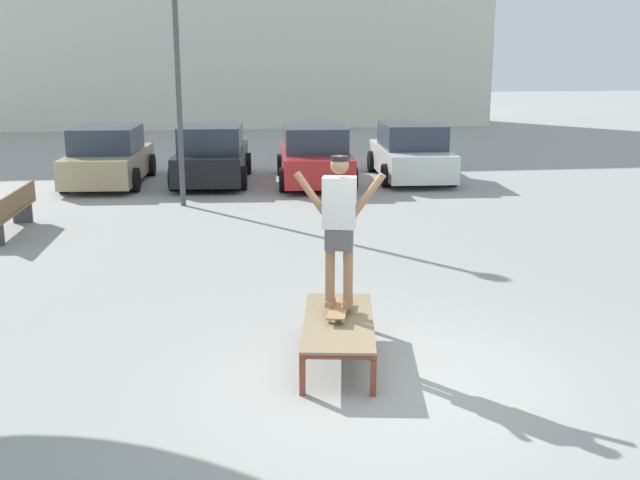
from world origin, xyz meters
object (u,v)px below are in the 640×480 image
object	(u,v)px
skate_box	(339,324)
park_bench	(10,210)
car_tan	(109,158)
skateboard	(339,308)
skater	(339,221)
car_white	(411,153)
car_black	(212,156)
light_post	(176,28)
car_red	(315,157)

from	to	relation	value
skate_box	park_bench	size ratio (longest dim) A/B	0.83
car_tan	skateboard	bearing A→B (deg)	-71.62
skater	car_white	xyz separation A→B (m)	(3.90, 11.99, -0.84)
car_black	park_bench	xyz separation A→B (m)	(-3.76, -5.51, -0.24)
light_post	car_tan	bearing A→B (deg)	121.89
skateboard	light_post	bearing A→B (deg)	102.90
car_red	light_post	bearing A→B (deg)	-141.67
skater	car_tan	bearing A→B (deg)	108.39
skateboard	park_bench	distance (m)	8.45
car_red	car_white	world-z (taller)	same
skate_box	skateboard	distance (m)	0.22
car_black	light_post	distance (m)	4.51
skater	light_post	bearing A→B (deg)	102.91
skateboard	park_bench	xyz separation A→B (m)	(-5.17, 6.69, -0.09)
skate_box	skater	world-z (taller)	skater
skater	car_black	distance (m)	12.30
car_red	light_post	xyz separation A→B (m)	(-3.31, -2.62, 3.13)
light_post	skateboard	bearing A→B (deg)	-77.10
skate_box	car_white	xyz separation A→B (m)	(3.93, 12.18, 0.28)
skater	light_post	distance (m)	9.53
skater	light_post	size ratio (longest dim) A/B	0.29
car_red	light_post	size ratio (longest dim) A/B	0.74
car_tan	park_bench	size ratio (longest dim) A/B	1.79
skater	car_black	xyz separation A→B (m)	(-1.41, 12.19, -0.84)
skateboard	skate_box	bearing A→B (deg)	-99.54
car_black	car_red	size ratio (longest dim) A/B	1.01
skate_box	park_bench	distance (m)	8.57
skateboard	car_red	distance (m)	11.71
skate_box	light_post	distance (m)	10.02
light_post	car_white	bearing A→B (deg)	26.48
skateboard	car_tan	world-z (taller)	car_tan
skater	car_black	world-z (taller)	skater
skateboard	car_black	size ratio (longest dim) A/B	0.19
car_red	car_white	size ratio (longest dim) A/B	1.00
car_black	skate_box	bearing A→B (deg)	-83.63
car_red	car_white	xyz separation A→B (m)	(2.66, 0.35, 0.00)
skateboard	car_tan	bearing A→B (deg)	108.38
skater	car_red	xyz separation A→B (m)	(1.25, 11.64, -0.84)
car_tan	park_bench	distance (m)	5.67
car_tan	car_red	distance (m)	5.35
car_red	skate_box	bearing A→B (deg)	-96.16
car_white	car_black	bearing A→B (deg)	177.89
skate_box	skateboard	world-z (taller)	skateboard
park_bench	light_post	bearing A→B (deg)	37.01
skateboard	car_black	world-z (taller)	car_black
skater	skate_box	bearing A→B (deg)	-99.58
car_white	light_post	bearing A→B (deg)	-153.52
skate_box	skater	xyz separation A→B (m)	(0.03, 0.18, 1.12)
car_white	light_post	distance (m)	7.37
park_bench	light_post	world-z (taller)	light_post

